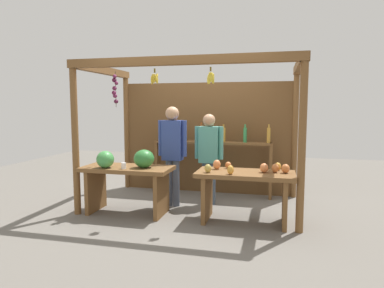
% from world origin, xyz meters
% --- Properties ---
extents(ground_plane, '(12.00, 12.00, 0.00)m').
position_xyz_m(ground_plane, '(0.00, 0.00, 0.00)').
color(ground_plane, slate).
rests_on(ground_plane, ground).
extents(market_stall, '(3.37, 1.93, 2.32)m').
position_xyz_m(market_stall, '(-0.00, 0.43, 1.34)').
color(market_stall, brown).
rests_on(market_stall, ground).
extents(fruit_counter_left, '(1.36, 0.68, 1.00)m').
position_xyz_m(fruit_counter_left, '(-0.88, -0.71, 0.63)').
color(fruit_counter_left, brown).
rests_on(fruit_counter_left, ground).
extents(fruit_counter_right, '(1.36, 0.64, 0.86)m').
position_xyz_m(fruit_counter_right, '(0.90, -0.68, 0.55)').
color(fruit_counter_right, brown).
rests_on(fruit_counter_right, ground).
extents(bottle_shelf_unit, '(2.16, 0.22, 1.35)m').
position_xyz_m(bottle_shelf_unit, '(0.16, 0.68, 0.80)').
color(bottle_shelf_unit, brown).
rests_on(bottle_shelf_unit, ground).
extents(vendor_man, '(0.48, 0.22, 1.64)m').
position_xyz_m(vendor_man, '(-0.34, -0.14, 0.98)').
color(vendor_man, '#4E5768').
rests_on(vendor_man, ground).
extents(vendor_woman, '(0.48, 0.21, 1.51)m').
position_xyz_m(vendor_woman, '(0.22, 0.09, 0.90)').
color(vendor_woman, '#424F5E').
rests_on(vendor_woman, ground).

